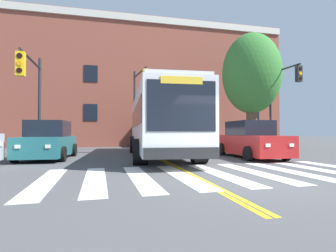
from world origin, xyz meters
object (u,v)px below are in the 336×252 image
car_teal_near_lane (48,142)px  traffic_light_near_corner (281,93)px  traffic_light_far_corner (32,86)px  car_red_far_lane (250,141)px  street_tree_curbside_large (251,74)px  car_black_behind_bus (143,137)px  traffic_light_overhead (139,95)px  city_bus (159,122)px

car_teal_near_lane → traffic_light_near_corner: bearing=8.5°
traffic_light_far_corner → car_red_far_lane: bearing=-10.6°
traffic_light_near_corner → street_tree_curbside_large: street_tree_curbside_large is taller
car_red_far_lane → traffic_light_near_corner: (4.49, 3.66, 3.10)m
car_teal_near_lane → car_black_behind_bus: size_ratio=0.90×
car_black_behind_bus → traffic_light_near_corner: size_ratio=0.81×
traffic_light_near_corner → street_tree_curbside_large: bearing=130.5°
car_red_far_lane → traffic_light_overhead: traffic_light_overhead is taller
car_red_far_lane → car_black_behind_bus: size_ratio=1.00×
car_teal_near_lane → car_black_behind_bus: bearing=59.3°
city_bus → car_teal_near_lane: bearing=-177.7°
city_bus → traffic_light_far_corner: traffic_light_far_corner is taller
car_black_behind_bus → traffic_light_overhead: traffic_light_overhead is taller
car_black_behind_bus → traffic_light_overhead: bearing=-99.9°
traffic_light_overhead → car_red_far_lane: bearing=-44.1°
city_bus → car_teal_near_lane: 5.47m
car_red_far_lane → traffic_light_far_corner: 10.99m
car_red_far_lane → city_bus: bearing=157.7°
city_bus → car_black_behind_bus: bearing=87.5°
city_bus → car_red_far_lane: (4.29, -1.76, -0.98)m
car_black_behind_bus → traffic_light_far_corner: size_ratio=0.92×
car_red_far_lane → street_tree_curbside_large: size_ratio=0.57×
traffic_light_far_corner → traffic_light_near_corner: bearing=6.5°
car_teal_near_lane → street_tree_curbside_large: bearing=15.9°
traffic_light_far_corner → traffic_light_overhead: (5.49, 2.87, 0.16)m
car_teal_near_lane → car_red_far_lane: car_red_far_lane is taller
car_red_far_lane → car_black_behind_bus: 11.94m
city_bus → traffic_light_overhead: traffic_light_overhead is taller
traffic_light_overhead → city_bus: bearing=-77.1°
street_tree_curbside_large → car_black_behind_bus: bearing=139.1°
car_black_behind_bus → traffic_light_overhead: size_ratio=0.89×
traffic_light_near_corner → traffic_light_overhead: traffic_light_near_corner is taller
street_tree_curbside_large → car_red_far_lane: bearing=-121.4°
car_teal_near_lane → street_tree_curbside_large: 14.12m
traffic_light_overhead → street_tree_curbside_large: street_tree_curbside_large is taller
city_bus → traffic_light_near_corner: (8.78, 1.90, 2.12)m
traffic_light_near_corner → car_teal_near_lane: bearing=-171.5°
car_teal_near_lane → traffic_light_far_corner: size_ratio=0.83×
city_bus → car_teal_near_lane: city_bus is taller
car_teal_near_lane → traffic_light_far_corner: bearing=153.0°
car_black_behind_bus → traffic_light_near_corner: 11.73m
car_teal_near_lane → car_black_behind_bus: car_black_behind_bus is taller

